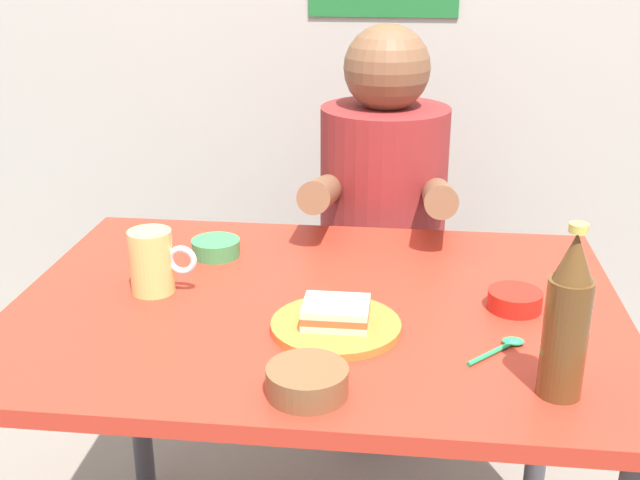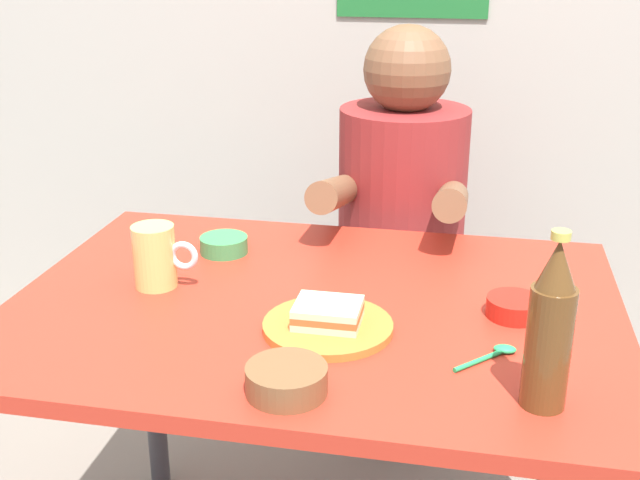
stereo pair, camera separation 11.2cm
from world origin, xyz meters
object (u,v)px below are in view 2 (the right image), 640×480
Objects in this scene: dining_table at (315,346)px; beer_mug at (156,256)px; stool at (396,336)px; person_seated at (402,191)px; plate_orange at (328,326)px; beer_bottle at (550,329)px; sandwich at (328,313)px; sambal_bowl_red at (514,306)px.

beer_mug is (-0.30, 0.01, 0.15)m from dining_table.
dining_table is 2.44× the size of stool.
person_seated reaches higher than dining_table.
person_seated is (0.09, 0.62, 0.12)m from dining_table.
beer_mug reaches higher than plate_orange.
stool is 1.72× the size of beer_bottle.
stool is at bearing 90.00° from person_seated.
sandwich is at bearing -67.21° from dining_table.
beer_bottle is 2.73× the size of sambal_bowl_red.
beer_bottle is 0.30m from sambal_bowl_red.
beer_mug is (-0.40, -0.61, 0.03)m from person_seated.
beer_mug reaches higher than dining_table.
person_seated is 0.73m from beer_mug.
dining_table is 1.53× the size of person_seated.
stool is at bearing 86.15° from plate_orange.
beer_bottle is at bearing -72.13° from stool.
sandwich is at bearing -93.91° from person_seated.
beer_bottle reaches higher than stool.
beer_bottle reaches higher than sandwich.
dining_table is 0.51m from beer_bottle.
beer_mug is at bearing -179.82° from sambal_bowl_red.
sambal_bowl_red is at bearing 96.49° from beer_bottle.
dining_table is 11.46× the size of sambal_bowl_red.
plate_orange is at bearing 154.67° from beer_bottle.
beer_bottle reaches higher than beer_mug.
plate_orange is at bearing -93.85° from stool.
sandwich is 0.33m from sambal_bowl_red.
beer_bottle reaches higher than dining_table.
beer_mug is (-0.35, 0.11, 0.03)m from sandwich.
plate_orange is 2.00× the size of sandwich.
stool is at bearing 86.15° from sandwich.
plate_orange reaches higher than dining_table.
beer_mug is at bearing 161.85° from plate_orange.
stool is 0.87m from beer_mug.
sandwich reaches higher than plate_orange.
stool is at bearing 57.30° from beer_mug.
person_seated reaches higher than stool.
sandwich is 0.37m from beer_mug.
sandwich is 0.42× the size of beer_bottle.
stool is 0.85m from sandwich.
sandwich is at bearing 154.67° from beer_bottle.
beer_mug is (-0.35, 0.11, 0.05)m from plate_orange.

